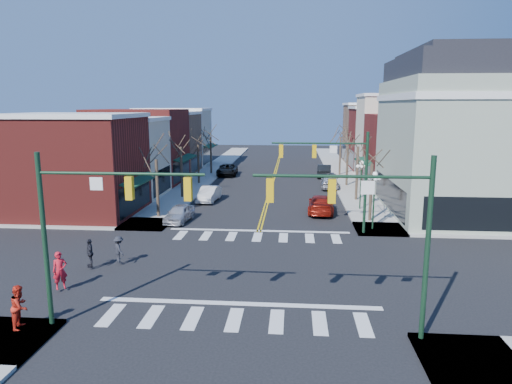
% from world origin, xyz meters
% --- Properties ---
extents(ground, '(160.00, 160.00, 0.00)m').
position_xyz_m(ground, '(0.00, 0.00, 0.00)').
color(ground, black).
rests_on(ground, ground).
extents(sidewalk_left, '(3.50, 70.00, 0.15)m').
position_xyz_m(sidewalk_left, '(-8.75, 20.00, 0.07)').
color(sidewalk_left, '#9E9B93').
rests_on(sidewalk_left, ground).
extents(sidewalk_right, '(3.50, 70.00, 0.15)m').
position_xyz_m(sidewalk_right, '(8.75, 20.00, 0.07)').
color(sidewalk_right, '#9E9B93').
rests_on(sidewalk_right, ground).
extents(bldg_left_brick_a, '(10.00, 8.50, 8.00)m').
position_xyz_m(bldg_left_brick_a, '(-15.50, 11.75, 4.00)').
color(bldg_left_brick_a, maroon).
rests_on(bldg_left_brick_a, ground).
extents(bldg_left_stucco_a, '(10.00, 7.00, 7.50)m').
position_xyz_m(bldg_left_stucco_a, '(-15.50, 19.50, 3.75)').
color(bldg_left_stucco_a, beige).
rests_on(bldg_left_stucco_a, ground).
extents(bldg_left_brick_b, '(10.00, 9.00, 8.50)m').
position_xyz_m(bldg_left_brick_b, '(-15.50, 27.50, 4.25)').
color(bldg_left_brick_b, maroon).
rests_on(bldg_left_brick_b, ground).
extents(bldg_left_tan, '(10.00, 7.50, 7.80)m').
position_xyz_m(bldg_left_tan, '(-15.50, 35.75, 3.90)').
color(bldg_left_tan, '#8F684F').
rests_on(bldg_left_tan, ground).
extents(bldg_left_stucco_b, '(10.00, 8.00, 8.20)m').
position_xyz_m(bldg_left_stucco_b, '(-15.50, 43.50, 4.10)').
color(bldg_left_stucco_b, beige).
rests_on(bldg_left_stucco_b, ground).
extents(bldg_right_brick_a, '(10.00, 8.50, 8.00)m').
position_xyz_m(bldg_right_brick_a, '(15.50, 25.75, 4.00)').
color(bldg_right_brick_a, maroon).
rests_on(bldg_right_brick_a, ground).
extents(bldg_right_stucco, '(10.00, 7.00, 10.00)m').
position_xyz_m(bldg_right_stucco, '(15.50, 33.50, 5.00)').
color(bldg_right_stucco, beige).
rests_on(bldg_right_stucco, ground).
extents(bldg_right_brick_b, '(10.00, 8.00, 8.50)m').
position_xyz_m(bldg_right_brick_b, '(15.50, 41.00, 4.25)').
color(bldg_right_brick_b, maroon).
rests_on(bldg_right_brick_b, ground).
extents(bldg_right_tan, '(10.00, 8.00, 9.00)m').
position_xyz_m(bldg_right_tan, '(15.50, 49.00, 4.50)').
color(bldg_right_tan, '#8F684F').
rests_on(bldg_right_tan, ground).
extents(victorian_corner, '(12.25, 14.25, 13.30)m').
position_xyz_m(victorian_corner, '(16.50, 14.50, 6.66)').
color(victorian_corner, '#98A58E').
rests_on(victorian_corner, ground).
extents(traffic_mast_near_left, '(6.60, 0.28, 7.20)m').
position_xyz_m(traffic_mast_near_left, '(-5.55, -7.40, 4.71)').
color(traffic_mast_near_left, '#14331E').
rests_on(traffic_mast_near_left, ground).
extents(traffic_mast_near_right, '(6.60, 0.28, 7.20)m').
position_xyz_m(traffic_mast_near_right, '(5.55, -7.40, 4.71)').
color(traffic_mast_near_right, '#14331E').
rests_on(traffic_mast_near_right, ground).
extents(traffic_mast_far_right, '(6.60, 0.28, 7.20)m').
position_xyz_m(traffic_mast_far_right, '(5.55, 7.40, 4.71)').
color(traffic_mast_far_right, '#14331E').
rests_on(traffic_mast_far_right, ground).
extents(lamppost_corner, '(0.36, 0.36, 4.33)m').
position_xyz_m(lamppost_corner, '(8.20, 8.50, 2.96)').
color(lamppost_corner, '#14331E').
rests_on(lamppost_corner, ground).
extents(lamppost_midblock, '(0.36, 0.36, 4.33)m').
position_xyz_m(lamppost_midblock, '(8.20, 15.00, 2.96)').
color(lamppost_midblock, '#14331E').
rests_on(lamppost_midblock, ground).
extents(tree_left_a, '(0.24, 0.24, 4.76)m').
position_xyz_m(tree_left_a, '(-8.40, 11.00, 2.38)').
color(tree_left_a, '#382B21').
rests_on(tree_left_a, ground).
extents(tree_left_b, '(0.24, 0.24, 5.04)m').
position_xyz_m(tree_left_b, '(-8.40, 19.00, 2.52)').
color(tree_left_b, '#382B21').
rests_on(tree_left_b, ground).
extents(tree_left_c, '(0.24, 0.24, 4.55)m').
position_xyz_m(tree_left_c, '(-8.40, 27.00, 2.27)').
color(tree_left_c, '#382B21').
rests_on(tree_left_c, ground).
extents(tree_left_d, '(0.24, 0.24, 4.90)m').
position_xyz_m(tree_left_d, '(-8.40, 35.00, 2.45)').
color(tree_left_d, '#382B21').
rests_on(tree_left_d, ground).
extents(tree_right_a, '(0.24, 0.24, 4.62)m').
position_xyz_m(tree_right_a, '(8.40, 11.00, 2.31)').
color(tree_right_a, '#382B21').
rests_on(tree_right_a, ground).
extents(tree_right_b, '(0.24, 0.24, 5.18)m').
position_xyz_m(tree_right_b, '(8.40, 19.00, 2.59)').
color(tree_right_b, '#382B21').
rests_on(tree_right_b, ground).
extents(tree_right_c, '(0.24, 0.24, 4.83)m').
position_xyz_m(tree_right_c, '(8.40, 27.00, 2.42)').
color(tree_right_c, '#382B21').
rests_on(tree_right_c, ground).
extents(tree_right_d, '(0.24, 0.24, 4.97)m').
position_xyz_m(tree_right_d, '(8.40, 35.00, 2.48)').
color(tree_right_d, '#382B21').
rests_on(tree_right_d, ground).
extents(car_left_near, '(1.97, 4.04, 1.33)m').
position_xyz_m(car_left_near, '(-6.40, 9.91, 0.66)').
color(car_left_near, silver).
rests_on(car_left_near, ground).
extents(car_left_mid, '(1.85, 4.39, 1.41)m').
position_xyz_m(car_left_mid, '(-5.51, 17.75, 0.71)').
color(car_left_mid, silver).
rests_on(car_left_mid, ground).
extents(car_left_far, '(2.72, 5.41, 1.47)m').
position_xyz_m(car_left_far, '(-6.11, 33.97, 0.73)').
color(car_left_far, black).
rests_on(car_left_far, ground).
extents(car_right_near, '(2.50, 5.35, 1.51)m').
position_xyz_m(car_right_near, '(4.80, 13.84, 0.76)').
color(car_right_near, maroon).
rests_on(car_right_near, ground).
extents(car_right_mid, '(2.03, 4.64, 1.56)m').
position_xyz_m(car_right_mid, '(6.40, 25.49, 0.78)').
color(car_right_mid, silver).
rests_on(car_right_mid, ground).
extents(car_right_far, '(2.04, 4.93, 1.59)m').
position_xyz_m(car_right_far, '(6.34, 33.63, 0.79)').
color(car_right_far, black).
rests_on(car_right_far, ground).
extents(pedestrian_red_a, '(0.81, 0.76, 1.86)m').
position_xyz_m(pedestrian_red_a, '(-8.82, -3.91, 1.08)').
color(pedestrian_red_a, red).
rests_on(pedestrian_red_a, sidewalk_left).
extents(pedestrian_red_b, '(0.81, 0.97, 1.79)m').
position_xyz_m(pedestrian_red_b, '(-8.42, -7.85, 1.04)').
color(pedestrian_red_b, red).
rests_on(pedestrian_red_b, sidewalk_left).
extents(pedestrian_dark_a, '(0.75, 1.01, 1.59)m').
position_xyz_m(pedestrian_dark_a, '(-8.73, -0.80, 0.94)').
color(pedestrian_dark_a, black).
rests_on(pedestrian_dark_a, sidewalk_left).
extents(pedestrian_dark_b, '(1.09, 1.13, 1.54)m').
position_xyz_m(pedestrian_dark_b, '(-7.39, -0.02, 0.92)').
color(pedestrian_dark_b, black).
rests_on(pedestrian_dark_b, sidewalk_left).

